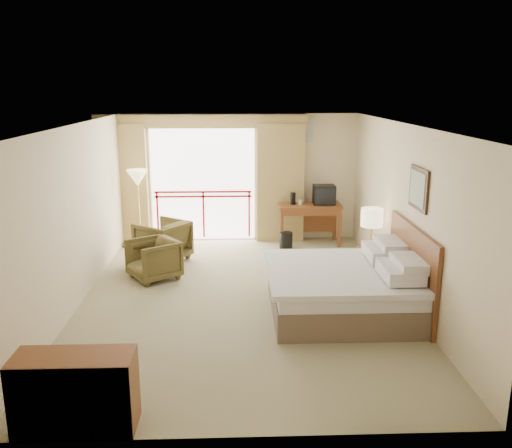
{
  "coord_description": "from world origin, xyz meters",
  "views": [
    {
      "loc": [
        -0.09,
        -8.0,
        3.24
      ],
      "look_at": [
        0.22,
        0.4,
        1.1
      ],
      "focal_mm": 38.0,
      "sensor_mm": 36.0,
      "label": 1
    }
  ],
  "objects_px": {
    "table_lamp": "(372,218)",
    "tv": "(324,195)",
    "wastebasket": "(286,240)",
    "armchair_near": "(154,279)",
    "bed": "(345,288)",
    "floor_lamp": "(137,181)",
    "armchair_far": "(163,260)",
    "dresser": "(75,392)",
    "nightstand": "(370,264)",
    "desk": "(309,212)",
    "side_table": "(136,253)"
  },
  "relations": [
    {
      "from": "bed",
      "to": "desk",
      "type": "height_order",
      "value": "bed"
    },
    {
      "from": "desk",
      "to": "tv",
      "type": "xyz_separation_m",
      "value": [
        0.3,
        -0.06,
        0.39
      ]
    },
    {
      "from": "desk",
      "to": "wastebasket",
      "type": "bearing_deg",
      "value": -141.45
    },
    {
      "from": "armchair_near",
      "to": "floor_lamp",
      "type": "xyz_separation_m",
      "value": [
        -0.54,
        1.85,
        1.41
      ]
    },
    {
      "from": "nightstand",
      "to": "tv",
      "type": "xyz_separation_m",
      "value": [
        -0.47,
        2.21,
        0.78
      ]
    },
    {
      "from": "tv",
      "to": "wastebasket",
      "type": "relative_size",
      "value": 1.34
    },
    {
      "from": "tv",
      "to": "dresser",
      "type": "distance_m",
      "value": 7.19
    },
    {
      "from": "armchair_near",
      "to": "dresser",
      "type": "bearing_deg",
      "value": -36.21
    },
    {
      "from": "floor_lamp",
      "to": "armchair_far",
      "type": "bearing_deg",
      "value": -55.19
    },
    {
      "from": "bed",
      "to": "dresser",
      "type": "height_order",
      "value": "bed"
    },
    {
      "from": "desk",
      "to": "armchair_far",
      "type": "distance_m",
      "value": 3.21
    },
    {
      "from": "nightstand",
      "to": "floor_lamp",
      "type": "xyz_separation_m",
      "value": [
        -4.28,
        2.0,
        1.13
      ]
    },
    {
      "from": "wastebasket",
      "to": "dresser",
      "type": "bearing_deg",
      "value": -113.38
    },
    {
      "from": "side_table",
      "to": "dresser",
      "type": "bearing_deg",
      "value": -87.07
    },
    {
      "from": "table_lamp",
      "to": "tv",
      "type": "height_order",
      "value": "tv"
    },
    {
      "from": "desk",
      "to": "nightstand",
      "type": "bearing_deg",
      "value": -69.4
    },
    {
      "from": "table_lamp",
      "to": "dresser",
      "type": "distance_m",
      "value": 5.71
    },
    {
      "from": "wastebasket",
      "to": "armchair_near",
      "type": "xyz_separation_m",
      "value": [
        -2.46,
        -1.74,
        -0.17
      ]
    },
    {
      "from": "desk",
      "to": "armchair_far",
      "type": "height_order",
      "value": "desk"
    },
    {
      "from": "side_table",
      "to": "dresser",
      "type": "relative_size",
      "value": 0.46
    },
    {
      "from": "bed",
      "to": "armchair_near",
      "type": "xyz_separation_m",
      "value": [
        -3.02,
        1.56,
        -0.38
      ]
    },
    {
      "from": "armchair_far",
      "to": "tv",
      "type": "bearing_deg",
      "value": 143.87
    },
    {
      "from": "armchair_far",
      "to": "bed",
      "type": "bearing_deg",
      "value": 85.53
    },
    {
      "from": "tv",
      "to": "side_table",
      "type": "distance_m",
      "value": 4.07
    },
    {
      "from": "tv",
      "to": "dresser",
      "type": "height_order",
      "value": "tv"
    },
    {
      "from": "wastebasket",
      "to": "armchair_far",
      "type": "height_order",
      "value": "armchair_far"
    },
    {
      "from": "table_lamp",
      "to": "desk",
      "type": "distance_m",
      "value": 2.39
    },
    {
      "from": "nightstand",
      "to": "armchair_near",
      "type": "relative_size",
      "value": 0.72
    },
    {
      "from": "table_lamp",
      "to": "armchair_near",
      "type": "height_order",
      "value": "table_lamp"
    },
    {
      "from": "side_table",
      "to": "desk",
      "type": "bearing_deg",
      "value": 27.68
    },
    {
      "from": "nightstand",
      "to": "armchair_far",
      "type": "bearing_deg",
      "value": 163.04
    },
    {
      "from": "wastebasket",
      "to": "side_table",
      "type": "bearing_deg",
      "value": -154.14
    },
    {
      "from": "bed",
      "to": "desk",
      "type": "xyz_separation_m",
      "value": [
        -0.05,
        3.68,
        0.29
      ]
    },
    {
      "from": "bed",
      "to": "floor_lamp",
      "type": "bearing_deg",
      "value": 136.28
    },
    {
      "from": "tv",
      "to": "wastebasket",
      "type": "height_order",
      "value": "tv"
    },
    {
      "from": "desk",
      "to": "armchair_far",
      "type": "bearing_deg",
      "value": -157.9
    },
    {
      "from": "table_lamp",
      "to": "desk",
      "type": "height_order",
      "value": "table_lamp"
    },
    {
      "from": "nightstand",
      "to": "desk",
      "type": "xyz_separation_m",
      "value": [
        -0.77,
        2.28,
        0.39
      ]
    },
    {
      "from": "table_lamp",
      "to": "dresser",
      "type": "bearing_deg",
      "value": -133.07
    },
    {
      "from": "armchair_near",
      "to": "tv",
      "type": "bearing_deg",
      "value": 87.76
    },
    {
      "from": "bed",
      "to": "table_lamp",
      "type": "distance_m",
      "value": 1.76
    },
    {
      "from": "bed",
      "to": "armchair_far",
      "type": "xyz_separation_m",
      "value": [
        -3.0,
        2.6,
        -0.38
      ]
    },
    {
      "from": "table_lamp",
      "to": "desk",
      "type": "xyz_separation_m",
      "value": [
        -0.77,
        2.23,
        -0.41
      ]
    },
    {
      "from": "tv",
      "to": "dresser",
      "type": "bearing_deg",
      "value": -111.26
    },
    {
      "from": "side_table",
      "to": "bed",
      "type": "bearing_deg",
      "value": -29.64
    },
    {
      "from": "armchair_far",
      "to": "dresser",
      "type": "bearing_deg",
      "value": 34.73
    },
    {
      "from": "dresser",
      "to": "floor_lamp",
      "type": "bearing_deg",
      "value": 96.46
    },
    {
      "from": "tv",
      "to": "armchair_far",
      "type": "xyz_separation_m",
      "value": [
        -3.24,
        -1.02,
        -1.05
      ]
    },
    {
      "from": "tv",
      "to": "floor_lamp",
      "type": "bearing_deg",
      "value": -169.76
    },
    {
      "from": "bed",
      "to": "armchair_far",
      "type": "height_order",
      "value": "bed"
    }
  ]
}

